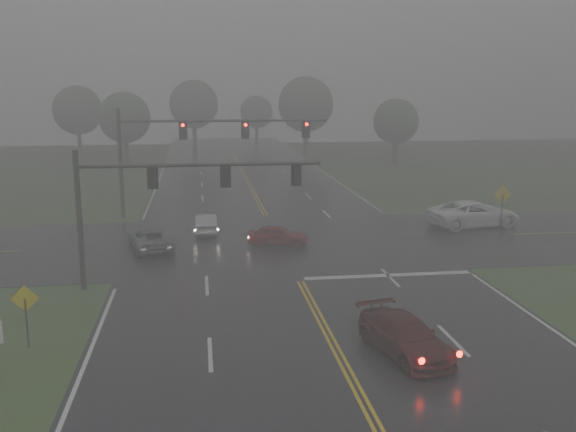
{
  "coord_description": "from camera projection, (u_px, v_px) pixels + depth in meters",
  "views": [
    {
      "loc": [
        -4.7,
        -15.4,
        9.36
      ],
      "look_at": [
        -0.32,
        16.0,
        2.87
      ],
      "focal_mm": 40.0,
      "sensor_mm": 36.0,
      "label": 1
    }
  ],
  "objects": [
    {
      "name": "tree_n_far",
      "position": [
        257.0,
        112.0,
        103.02
      ],
      "size": [
        5.29,
        5.29,
        7.77
      ],
      "color": "#362C23",
      "rests_on": "ground"
    },
    {
      "name": "sedan_maroon",
      "position": [
        404.0,
        354.0,
        22.71
      ],
      "size": [
        2.88,
        4.88,
        1.33
      ],
      "primitive_type": "imported",
      "rotation": [
        0.0,
        0.0,
        0.24
      ],
      "color": "#3C0D0A",
      "rests_on": "ground"
    },
    {
      "name": "sedan_red",
      "position": [
        278.0,
        245.0,
        38.17
      ],
      "size": [
        3.76,
        2.09,
        1.21
      ],
      "primitive_type": "imported",
      "rotation": [
        0.0,
        0.0,
        1.37
      ],
      "color": "maroon",
      "rests_on": "ground"
    },
    {
      "name": "stop_bar",
      "position": [
        388.0,
        276.0,
        32.04
      ],
      "size": [
        8.5,
        0.5,
        0.01
      ],
      "primitive_type": "cube",
      "color": "beige",
      "rests_on": "ground"
    },
    {
      "name": "sign_diamond_east",
      "position": [
        502.0,
        200.0,
        41.79
      ],
      "size": [
        1.23,
        0.13,
        2.96
      ],
      "rotation": [
        0.0,
        0.0,
        0.05
      ],
      "color": "black",
      "rests_on": "ground"
    },
    {
      "name": "tree_nw_b",
      "position": [
        78.0,
        110.0,
        83.23
      ],
      "size": [
        6.36,
        6.36,
        9.34
      ],
      "color": "#362C23",
      "rests_on": "ground"
    },
    {
      "name": "signal_gantry_far",
      "position": [
        187.0,
        140.0,
        45.58
      ],
      "size": [
        14.92,
        0.39,
        7.78
      ],
      "color": "black",
      "rests_on": "ground"
    },
    {
      "name": "tree_nw_a",
      "position": [
        125.0,
        118.0,
        73.67
      ],
      "size": [
        5.88,
        5.88,
        8.63
      ],
      "color": "#362C23",
      "rests_on": "ground"
    },
    {
      "name": "pickup_white",
      "position": [
        473.0,
        226.0,
        43.23
      ],
      "size": [
        6.61,
        3.89,
        1.72
      ],
      "primitive_type": "imported",
      "rotation": [
        0.0,
        0.0,
        1.74
      ],
      "color": "white",
      "rests_on": "ground"
    },
    {
      "name": "tree_e_near",
      "position": [
        396.0,
        122.0,
        75.19
      ],
      "size": [
        5.34,
        5.34,
        7.85
      ],
      "color": "#362C23",
      "rests_on": "ground"
    },
    {
      "name": "signal_gantry_near",
      "position": [
        155.0,
        191.0,
        29.55
      ],
      "size": [
        11.31,
        0.28,
        6.51
      ],
      "color": "black",
      "rests_on": "ground"
    },
    {
      "name": "cross_street",
      "position": [
        280.0,
        243.0,
        38.81
      ],
      "size": [
        120.0,
        14.0,
        0.02
      ],
      "primitive_type": "cube",
      "color": "black",
      "rests_on": "ground"
    },
    {
      "name": "car_grey",
      "position": [
        151.0,
        250.0,
        37.12
      ],
      "size": [
        3.08,
        4.99,
        1.29
      ],
      "primitive_type": "imported",
      "rotation": [
        0.0,
        0.0,
        3.36
      ],
      "color": "#575A5F",
      "rests_on": "ground"
    },
    {
      "name": "tree_ne_a",
      "position": [
        306.0,
        104.0,
        82.68
      ],
      "size": [
        7.14,
        7.14,
        10.49
      ],
      "color": "#362C23",
      "rests_on": "ground"
    },
    {
      "name": "main_road",
      "position": [
        284.0,
        251.0,
        36.86
      ],
      "size": [
        18.0,
        160.0,
        0.02
      ],
      "primitive_type": "cube",
      "color": "black",
      "rests_on": "ground"
    },
    {
      "name": "sedan_silver",
      "position": [
        207.0,
        233.0,
        41.19
      ],
      "size": [
        1.38,
        3.86,
        1.27
      ],
      "primitive_type": "imported",
      "rotation": [
        0.0,
        0.0,
        3.13
      ],
      "color": "#A5A7AC",
      "rests_on": "ground"
    },
    {
      "name": "sign_diamond_west",
      "position": [
        25.0,
        306.0,
        22.91
      ],
      "size": [
        0.99,
        0.08,
        2.38
      ],
      "rotation": [
        0.0,
        0.0,
        -0.01
      ],
      "color": "black",
      "rests_on": "ground"
    },
    {
      "name": "tree_n_mid",
      "position": [
        194.0,
        104.0,
        90.89
      ],
      "size": [
        6.91,
        6.91,
        10.14
      ],
      "color": "#362C23",
      "rests_on": "ground"
    }
  ]
}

